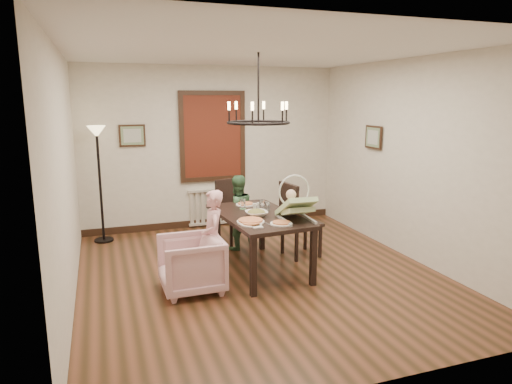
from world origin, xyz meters
TOP-DOWN VIEW (x-y plane):
  - room_shell at (0.00, 0.37)m, footprint 4.51×5.00m
  - dining_table at (0.03, 0.17)m, footprint 1.04×1.69m
  - chair_far at (0.07, 1.40)m, footprint 0.55×0.55m
  - chair_right at (0.81, 0.50)m, footprint 0.54×0.54m
  - armchair at (-0.94, -0.22)m, footprint 0.73×0.72m
  - elderly_woman at (-0.64, -0.09)m, footprint 0.28×0.38m
  - seated_man at (0.02, 1.10)m, footprint 0.50×0.42m
  - baby_bouncer at (0.38, -0.25)m, footprint 0.46×0.62m
  - salad_bowl at (-0.02, 0.08)m, footprint 0.34×0.34m
  - pizza_platter at (-0.19, -0.18)m, footprint 0.34×0.34m
  - drinking_glass at (0.18, 0.23)m, footprint 0.07×0.07m
  - window_blinds at (0.00, 2.46)m, footprint 1.00×0.03m
  - radiator at (0.00, 2.48)m, footprint 0.92×0.12m
  - picture_back at (-1.35, 2.47)m, footprint 0.42×0.03m
  - picture_right at (2.21, 0.90)m, footprint 0.03×0.42m
  - floor_lamp at (-1.90, 2.15)m, footprint 0.30×0.30m
  - chandelier at (0.03, 0.17)m, footprint 0.80×0.80m

SIDE VIEW (x-z plane):
  - armchair at x=-0.94m, z-range 0.00..0.66m
  - radiator at x=0.00m, z-range 0.04..0.66m
  - seated_man at x=0.02m, z-range 0.00..0.94m
  - elderly_woman at x=-0.64m, z-range 0.00..0.97m
  - chair_far at x=0.07m, z-range 0.00..1.01m
  - chair_right at x=0.81m, z-range 0.00..1.10m
  - dining_table at x=0.03m, z-range 0.30..1.06m
  - pizza_platter at x=-0.19m, z-range 0.76..0.80m
  - salad_bowl at x=-0.02m, z-range 0.76..0.85m
  - drinking_glass at x=0.18m, z-range 0.76..0.90m
  - floor_lamp at x=-1.90m, z-range 0.00..1.80m
  - baby_bouncer at x=0.38m, z-range 0.76..1.15m
  - room_shell at x=0.00m, z-range -0.01..2.80m
  - window_blinds at x=0.00m, z-range 0.90..2.30m
  - picture_back at x=-1.35m, z-range 1.47..1.83m
  - picture_right at x=2.21m, z-range 1.47..1.83m
  - chandelier at x=0.03m, z-range 1.93..1.97m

